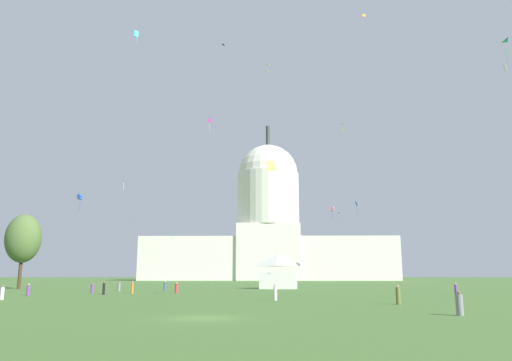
% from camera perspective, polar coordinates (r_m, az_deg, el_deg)
% --- Properties ---
extents(ground_plane, '(800.00, 800.00, 0.00)m').
position_cam_1_polar(ground_plane, '(31.96, -6.25, -15.95)').
color(ground_plane, '#42662D').
extents(capitol_building, '(111.67, 28.07, 71.28)m').
position_cam_1_polar(capitol_building, '(217.80, 1.47, -6.06)').
color(capitol_building, silver).
rests_on(capitol_building, ground_plane).
extents(event_tent, '(7.72, 5.71, 6.68)m').
position_cam_1_polar(event_tent, '(93.39, 2.68, -10.67)').
color(event_tent, white).
rests_on(event_tent, ground_plane).
extents(tree_west_far, '(6.69, 6.28, 14.09)m').
position_cam_1_polar(tree_west_far, '(102.70, -25.95, -6.23)').
color(tree_west_far, '#42301E').
rests_on(tree_west_far, ground_plane).
extents(person_red_near_tree_west, '(0.65, 0.65, 1.57)m').
position_cam_1_polar(person_red_near_tree_west, '(73.34, -9.43, -12.52)').
color(person_red_near_tree_west, red).
rests_on(person_red_near_tree_west, ground_plane).
extents(person_grey_front_left, '(0.59, 0.59, 1.61)m').
position_cam_1_polar(person_grey_front_left, '(84.01, -15.96, -12.03)').
color(person_grey_front_left, gray).
rests_on(person_grey_front_left, ground_plane).
extents(person_white_mid_center, '(0.53, 0.53, 1.60)m').
position_cam_1_polar(person_white_mid_center, '(60.53, -27.94, -11.73)').
color(person_white_mid_center, silver).
rests_on(person_white_mid_center, ground_plane).
extents(person_orange_lawn_far_left, '(0.39, 0.39, 1.70)m').
position_cam_1_polar(person_orange_lawn_far_left, '(71.95, -14.50, -12.29)').
color(person_orange_lawn_far_left, orange).
rests_on(person_orange_lawn_far_left, ground_plane).
extents(person_olive_back_right, '(0.55, 0.55, 1.75)m').
position_cam_1_polar(person_olive_back_right, '(47.40, 16.54, -12.99)').
color(person_olive_back_right, olive).
rests_on(person_olive_back_right, ground_plane).
extents(person_purple_aisle_center, '(0.46, 0.46, 1.77)m').
position_cam_1_polar(person_purple_aisle_center, '(60.74, 22.69, -12.05)').
color(person_purple_aisle_center, '#703D93').
rests_on(person_purple_aisle_center, ground_plane).
extents(person_black_mid_left, '(0.39, 0.39, 1.76)m').
position_cam_1_polar(person_black_mid_left, '(69.84, -17.64, -12.14)').
color(person_black_mid_left, black).
rests_on(person_black_mid_left, ground_plane).
extents(person_purple_edge_west, '(0.60, 0.60, 1.55)m').
position_cam_1_polar(person_purple_edge_west, '(69.94, -25.45, -11.70)').
color(person_purple_edge_west, '#703D93').
rests_on(person_purple_edge_west, ground_plane).
extents(person_denim_lawn_far_right, '(0.43, 0.43, 1.66)m').
position_cam_1_polar(person_denim_lawn_far_right, '(82.49, -10.78, -12.26)').
color(person_denim_lawn_far_right, '#3D5684').
rests_on(person_denim_lawn_far_right, ground_plane).
extents(person_grey_front_right, '(0.64, 0.64, 1.62)m').
position_cam_1_polar(person_grey_front_right, '(36.26, 23.03, -13.42)').
color(person_grey_front_right, gray).
rests_on(person_grey_front_right, ground_plane).
extents(person_purple_near_tent, '(0.60, 0.60, 1.46)m').
position_cam_1_polar(person_purple_near_tent, '(76.16, -18.88, -12.07)').
color(person_purple_near_tent, '#703D93').
rests_on(person_purple_near_tent, ground_plane).
extents(person_white_mid_right, '(0.38, 0.38, 1.74)m').
position_cam_1_polar(person_white_mid_right, '(52.67, 2.30, -13.18)').
color(person_white_mid_right, silver).
rests_on(person_white_mid_right, ground_plane).
extents(kite_blue_mid, '(1.18, 1.21, 3.58)m').
position_cam_1_polar(kite_blue_mid, '(110.35, -20.21, -1.87)').
color(kite_blue_mid, blue).
extents(kite_green_low, '(1.14, 1.78, 3.65)m').
position_cam_1_polar(kite_green_low, '(156.21, -9.99, -5.71)').
color(kite_green_low, green).
extents(kite_orange_high, '(0.78, 0.30, 0.78)m').
position_cam_1_polar(kite_orange_high, '(114.96, 12.72, 18.61)').
color(kite_orange_high, orange).
extents(kite_pink_mid, '(1.26, 1.28, 3.58)m').
position_cam_1_polar(kite_pink_mid, '(147.73, 9.06, -3.32)').
color(kite_pink_mid, pink).
extents(kite_white_mid, '(0.52, 1.01, 1.26)m').
position_cam_1_polar(kite_white_mid, '(82.23, 27.50, 11.79)').
color(kite_white_mid, white).
extents(kite_red_mid, '(0.41, 0.69, 2.95)m').
position_cam_1_polar(kite_red_mid, '(125.21, -15.48, -0.20)').
color(kite_red_mid, red).
extents(kite_lime_high, '(0.94, 1.18, 2.04)m').
position_cam_1_polar(kite_lime_high, '(122.19, 1.27, 13.47)').
color(kite_lime_high, '#8CD133').
extents(kite_turquoise_mid, '(1.27, 1.45, 2.67)m').
position_cam_1_polar(kite_turquoise_mid, '(76.16, 27.22, 13.98)').
color(kite_turquoise_mid, teal).
extents(kite_gold_low, '(1.18, 0.61, 1.46)m').
position_cam_1_polar(kite_gold_low, '(59.30, 1.79, 1.79)').
color(kite_gold_low, gold).
extents(kite_magenta_high, '(0.87, 0.28, 3.35)m').
position_cam_1_polar(kite_magenta_high, '(120.17, -5.57, 6.94)').
color(kite_magenta_high, '#D1339E').
extents(kite_cyan_high, '(0.62, 0.78, 2.58)m').
position_cam_1_polar(kite_cyan_high, '(90.05, -14.03, 16.50)').
color(kite_cyan_high, '#33BCDB').
extents(kite_black_high, '(0.91, 1.24, 0.14)m').
position_cam_1_polar(kite_black_high, '(116.32, -4.11, 15.66)').
color(kite_black_high, black).
extents(kite_violet_mid, '(1.40, 1.31, 3.18)m').
position_cam_1_polar(kite_violet_mid, '(191.38, 9.88, -4.03)').
color(kite_violet_mid, purple).
extents(kite_yellow_high, '(1.64, 1.35, 2.02)m').
position_cam_1_polar(kite_yellow_high, '(128.20, 10.41, 6.42)').
color(kite_yellow_high, yellow).
extents(kite_blue_mid_b, '(0.70, 1.03, 4.51)m').
position_cam_1_polar(kite_blue_mid_b, '(145.27, 11.87, -2.85)').
color(kite_blue_mid_b, blue).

